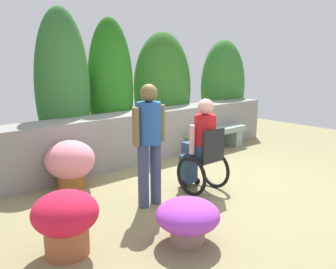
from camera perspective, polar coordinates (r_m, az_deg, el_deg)
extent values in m
plane|color=#857D54|center=(5.39, 6.66, -8.12)|extent=(11.31, 11.31, 0.00)
cube|color=gray|center=(6.54, -4.87, -0.31)|extent=(6.63, 0.59, 0.90)
ellipsoid|color=#316D2F|center=(6.29, -16.55, 7.02)|extent=(0.95, 0.67, 2.70)
ellipsoid|color=#246C1A|center=(6.87, -9.18, 7.38)|extent=(0.93, 0.65, 2.61)
ellipsoid|color=#2E6922|center=(7.75, -0.84, 7.35)|extent=(1.40, 0.98, 2.42)
ellipsoid|color=#33762C|center=(8.96, 8.85, 7.53)|extent=(1.29, 0.90, 2.31)
cube|color=gray|center=(6.97, 4.61, -1.90)|extent=(0.20, 0.31, 0.34)
cube|color=gray|center=(7.82, 10.57, -0.51)|extent=(0.20, 0.31, 0.34)
cube|color=gray|center=(7.34, 7.81, 0.55)|extent=(1.52, 0.37, 0.11)
cube|color=black|center=(5.00, 5.73, -3.70)|extent=(0.40, 0.40, 0.06)
cube|color=black|center=(4.82, 7.35, -1.51)|extent=(0.40, 0.04, 0.40)
cube|color=black|center=(5.33, 3.12, -7.14)|extent=(0.28, 0.12, 0.03)
torus|color=black|center=(4.90, 3.74, -6.70)|extent=(0.05, 0.56, 0.56)
torus|color=black|center=(5.23, 7.49, -5.53)|extent=(0.05, 0.56, 0.56)
cylinder|color=black|center=(5.21, 2.54, -8.19)|extent=(0.03, 0.10, 0.10)
cylinder|color=black|center=(5.40, 4.71, -7.49)|extent=(0.03, 0.10, 0.10)
cube|color=navy|center=(5.04, 4.93, -2.27)|extent=(0.30, 0.40, 0.16)
cube|color=navy|center=(5.27, 3.29, -5.50)|extent=(0.26, 0.14, 0.43)
cylinder|color=red|center=(4.90, 5.99, 0.30)|extent=(0.30, 0.30, 0.50)
cylinder|color=beige|center=(4.82, 3.91, -0.83)|extent=(0.08, 0.08, 0.40)
cylinder|color=beige|center=(5.09, 6.94, -0.19)|extent=(0.08, 0.08, 0.40)
sphere|color=beige|center=(4.84, 6.09, 4.47)|extent=(0.22, 0.22, 0.22)
cylinder|color=#3B4369|center=(4.49, -3.99, -6.72)|extent=(0.14, 0.14, 0.82)
cylinder|color=#3B4369|center=(4.61, -2.00, -6.20)|extent=(0.14, 0.14, 0.82)
cylinder|color=#25589F|center=(4.38, -3.08, 1.88)|extent=(0.30, 0.30, 0.52)
cylinder|color=brown|center=(4.27, -5.19, 1.22)|extent=(0.09, 0.09, 0.47)
cylinder|color=brown|center=(4.51, -1.07, 1.86)|extent=(0.09, 0.09, 0.47)
sphere|color=brown|center=(4.33, -3.13, 6.70)|extent=(0.22, 0.22, 0.22)
cylinder|color=#9F5B26|center=(5.40, -15.34, -6.92)|extent=(0.38, 0.38, 0.27)
ellipsoid|color=#1A6520|center=(5.33, -15.46, -4.81)|extent=(0.42, 0.42, 0.20)
ellipsoid|color=pink|center=(5.31, -15.51, -3.94)|extent=(0.71, 0.71, 0.56)
cylinder|color=#9D5433|center=(3.69, -15.97, -15.84)|extent=(0.43, 0.43, 0.31)
ellipsoid|color=#25521C|center=(3.60, -16.16, -12.90)|extent=(0.47, 0.47, 0.14)
ellipsoid|color=red|center=(3.58, -16.22, -12.00)|extent=(0.64, 0.64, 0.41)
cylinder|color=gray|center=(3.80, 3.18, -15.49)|extent=(0.36, 0.36, 0.20)
ellipsoid|color=#406636|center=(3.74, 3.21, -13.56)|extent=(0.40, 0.40, 0.12)
ellipsoid|color=purple|center=(3.71, 3.22, -12.87)|extent=(0.66, 0.66, 0.33)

